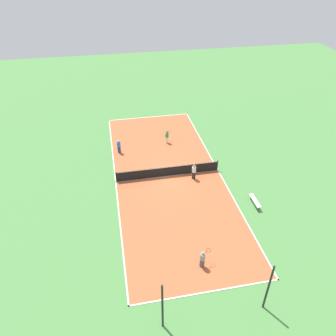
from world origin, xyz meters
TOP-DOWN VIEW (x-y plane):
  - ground_plane at (0.00, 0.00)m, footprint 80.00×80.00m
  - court_surface at (0.00, 0.00)m, footprint 9.65×24.66m
  - tennis_net at (0.00, 0.00)m, footprint 9.45×0.10m
  - bench at (-6.19, 5.20)m, footprint 0.36×1.75m
  - player_far_green at (-1.04, -5.87)m, footprint 0.78×0.97m
  - player_baseline_gray at (-0.27, 10.33)m, footprint 0.96×0.79m
  - player_far_white at (-2.19, 0.87)m, footprint 0.49×0.49m
  - player_near_blue at (4.08, -4.86)m, footprint 0.51×0.51m
  - tennis_ball_near_net at (-3.51, 2.72)m, footprint 0.07×0.07m
  - tennis_ball_far_baseline at (-3.35, 3.68)m, footprint 0.07×0.07m
  - fence_post_back_left at (-3.01, 13.85)m, footprint 0.12×0.12m
  - fence_post_back_right at (3.01, 13.85)m, footprint 0.12×0.12m

SIDE VIEW (x-z plane):
  - ground_plane at x=0.00m, z-range 0.00..0.00m
  - court_surface at x=0.00m, z-range 0.00..0.02m
  - tennis_ball_near_net at x=-3.51m, z-range 0.02..0.09m
  - tennis_ball_far_baseline at x=-3.35m, z-range 0.02..0.09m
  - bench at x=-6.19m, z-range 0.17..0.62m
  - tennis_net at x=0.00m, z-range 0.03..1.10m
  - player_far_green at x=-1.04m, z-range 0.11..1.51m
  - player_baseline_gray at x=-0.27m, z-range 0.11..1.52m
  - player_near_blue at x=4.08m, z-range 0.11..1.56m
  - player_far_white at x=-2.19m, z-range 0.12..1.63m
  - fence_post_back_left at x=-3.01m, z-range 0.00..3.71m
  - fence_post_back_right at x=3.01m, z-range 0.00..3.71m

